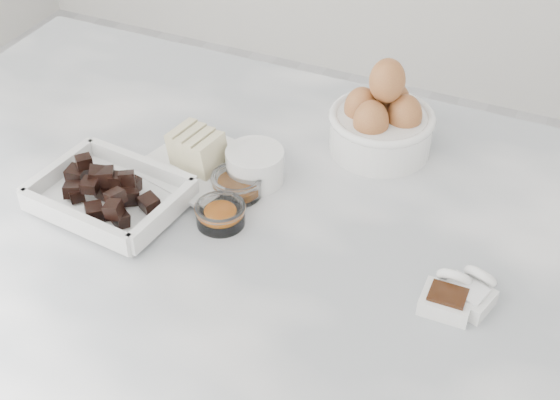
# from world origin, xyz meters

# --- Properties ---
(marble_slab) EXTENTS (1.20, 0.80, 0.04)m
(marble_slab) POSITION_xyz_m (0.00, 0.00, 0.92)
(marble_slab) COLOR silver
(marble_slab) RESTS_ON cabinet
(chocolate_dish) EXTENTS (0.20, 0.16, 0.05)m
(chocolate_dish) POSITION_xyz_m (-0.20, -0.02, 0.96)
(chocolate_dish) COLOR white
(chocolate_dish) RESTS_ON marble_slab
(butter_plate) EXTENTS (0.17, 0.17, 0.06)m
(butter_plate) POSITION_xyz_m (-0.13, 0.09, 0.96)
(butter_plate) COLOR white
(butter_plate) RESTS_ON marble_slab
(sugar_ramekin) EXTENTS (0.08, 0.08, 0.05)m
(sugar_ramekin) POSITION_xyz_m (-0.05, 0.10, 0.97)
(sugar_ramekin) COLOR white
(sugar_ramekin) RESTS_ON marble_slab
(egg_bowl) EXTENTS (0.15, 0.15, 0.14)m
(egg_bowl) POSITION_xyz_m (0.08, 0.24, 0.99)
(egg_bowl) COLOR white
(egg_bowl) RESTS_ON marble_slab
(honey_bowl) EXTENTS (0.07, 0.07, 0.03)m
(honey_bowl) POSITION_xyz_m (-0.06, 0.06, 0.96)
(honey_bowl) COLOR white
(honey_bowl) RESTS_ON marble_slab
(zest_bowl) EXTENTS (0.07, 0.07, 0.03)m
(zest_bowl) POSITION_xyz_m (-0.05, 0.00, 0.96)
(zest_bowl) COLOR white
(zest_bowl) RESTS_ON marble_slab
(vanilla_spoon) EXTENTS (0.06, 0.07, 0.04)m
(vanilla_spoon) POSITION_xyz_m (0.25, -0.02, 0.95)
(vanilla_spoon) COLOR white
(vanilla_spoon) RESTS_ON marble_slab
(salt_spoon) EXTENTS (0.06, 0.08, 0.04)m
(salt_spoon) POSITION_xyz_m (0.27, -0.00, 0.95)
(salt_spoon) COLOR white
(salt_spoon) RESTS_ON marble_slab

